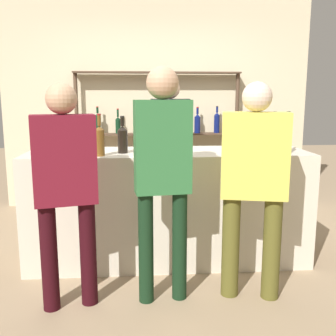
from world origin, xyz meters
TOP-DOWN VIEW (x-y plane):
  - ground_plane at (0.00, 0.00)m, footprint 16.00×16.00m
  - bar_counter at (0.00, 0.00)m, footprint 2.47×0.70m
  - back_wall at (0.00, 1.95)m, footprint 4.07×0.12m
  - back_shelf at (0.01, 1.77)m, footprint 2.16×0.18m
  - counter_bottle_0 at (0.90, -0.16)m, footprint 0.07×0.07m
  - counter_bottle_1 at (-0.39, -0.07)m, footprint 0.08×0.08m
  - counter_bottle_2 at (1.01, -0.15)m, footprint 0.08×0.08m
  - counter_bottle_3 at (-0.57, -0.23)m, footprint 0.08×0.08m
  - wine_glass at (0.65, 0.13)m, footprint 0.09×0.09m
  - ice_bucket at (-0.19, 0.18)m, footprint 0.22×0.22m
  - customer_left at (-0.76, -0.78)m, footprint 0.45×0.27m
  - customer_right at (0.56, -0.74)m, footprint 0.50×0.30m
  - customer_center at (-0.09, -0.74)m, footprint 0.40×0.22m
  - server_behind_counter at (0.10, 1.02)m, footprint 0.45×0.22m

SIDE VIEW (x-z plane):
  - ground_plane at x=0.00m, z-range 0.00..0.00m
  - bar_counter at x=0.00m, z-range 0.00..1.00m
  - customer_right at x=0.56m, z-range 0.13..1.71m
  - customer_left at x=-0.76m, z-range 0.14..1.71m
  - server_behind_counter at x=0.10m, z-range 0.15..1.82m
  - customer_center at x=-0.09m, z-range 0.17..1.85m
  - ice_bucket at x=-0.19m, z-range 1.00..1.24m
  - counter_bottle_1 at x=-0.39m, z-range 0.97..1.28m
  - wine_glass at x=0.65m, z-range 1.04..1.21m
  - counter_bottle_3 at x=-0.57m, z-range 0.96..1.30m
  - counter_bottle_2 at x=1.01m, z-range 0.96..1.31m
  - counter_bottle_0 at x=0.90m, z-range 0.96..1.31m
  - back_shelf at x=0.01m, z-range 0.29..2.07m
  - back_wall at x=0.00m, z-range 0.00..2.80m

